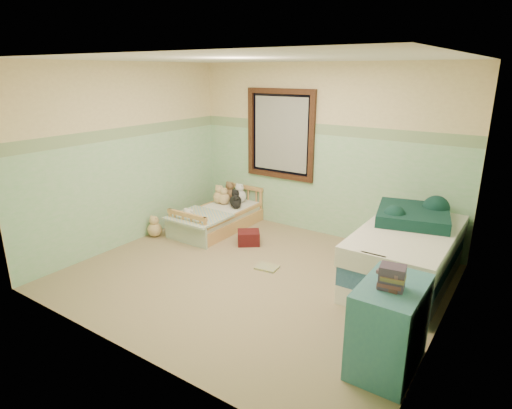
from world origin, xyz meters
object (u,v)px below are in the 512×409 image
Objects in this scene: plush_floor_tan at (155,230)px; red_pillow at (249,238)px; plush_floor_cream at (189,225)px; dresser at (389,326)px; floor_book at (267,267)px; toddler_bed_frame at (219,223)px; twin_bed_frame at (405,272)px.

plush_floor_tan is 1.44m from red_pillow.
dresser is at bearing -21.17° from plush_floor_cream.
plush_floor_cream is 0.98× the size of floor_book.
plush_floor_tan is 0.29× the size of dresser.
plush_floor_cream is at bearing -169.96° from red_pillow.
toddler_bed_frame is 5.33× the size of floor_book.
plush_floor_cream is 3.16m from twin_bed_frame.
twin_bed_frame is (3.50, 0.66, 0.00)m from plush_floor_tan.
plush_floor_cream reaches higher than twin_bed_frame.
plush_floor_tan is 3.56m from twin_bed_frame.
dresser is at bearing -79.44° from twin_bed_frame.
floor_book is (1.98, 0.03, -0.10)m from plush_floor_tan.
toddler_bed_frame reaches higher than floor_book.
red_pillow is at bearing -177.00° from twin_bed_frame.
plush_floor_cream is at bearing 158.83° from dresser.
plush_floor_cream is 1.67m from floor_book.
toddler_bed_frame is 5.43× the size of plush_floor_cream.
twin_bed_frame is 6.11× the size of red_pillow.
toddler_bed_frame is at bearing 54.35° from plush_floor_tan.
toddler_bed_frame is 1.92× the size of dresser.
twin_bed_frame reaches higher than plush_floor_tan.
dresser reaches higher than toddler_bed_frame.
toddler_bed_frame is 0.80m from red_pillow.
dresser is at bearing -31.43° from red_pillow.
plush_floor_cream is 1.24× the size of plush_floor_tan.
red_pillow is at bearing 22.51° from plush_floor_tan.
plush_floor_tan is at bearing -125.65° from toddler_bed_frame.
dresser is (3.80, -0.96, 0.27)m from plush_floor_tan.
plush_floor_tan is at bearing 165.83° from dresser.
red_pillow is (0.76, -0.25, 0.00)m from toddler_bed_frame.
plush_floor_tan is at bearing -132.71° from plush_floor_cream.
toddler_bed_frame is at bearing 177.33° from twin_bed_frame.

